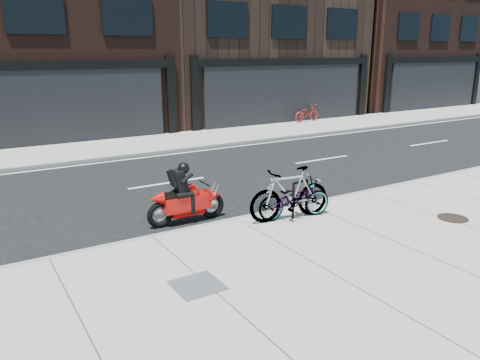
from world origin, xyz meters
TOP-DOWN VIEW (x-y plane):
  - ground at (0.00, 0.00)m, footprint 120.00×120.00m
  - sidewalk_near at (0.00, -5.00)m, footprint 60.00×6.00m
  - sidewalk_far at (0.00, 7.75)m, footprint 60.00×3.50m
  - building_mideast at (10.00, 14.50)m, footprint 12.00×10.00m
  - building_east at (22.00, 14.50)m, footprint 10.00×10.00m
  - bike_rack at (1.30, -2.60)m, footprint 0.50×0.14m
  - bicycle_front at (1.14, -2.60)m, footprint 1.83×0.92m
  - bicycle_rear at (1.00, -2.60)m, footprint 2.03×0.80m
  - motorcycle at (-0.82, -1.28)m, footprint 1.89×0.44m
  - bicycle_far at (10.99, 9.00)m, footprint 1.79×0.85m
  - manhole_cover at (4.17, -4.51)m, footprint 0.76×0.76m
  - utility_grate at (-2.15, -4.32)m, footprint 0.76×0.76m

SIDE VIEW (x-z plane):
  - ground at x=0.00m, z-range 0.00..0.00m
  - sidewalk_near at x=0.00m, z-range 0.00..0.13m
  - sidewalk_far at x=0.00m, z-range 0.00..0.13m
  - manhole_cover at x=4.17m, z-range 0.13..0.15m
  - utility_grate at x=-2.15m, z-range 0.13..0.15m
  - motorcycle at x=-0.82m, z-range -0.13..1.28m
  - bicycle_far at x=10.99m, z-range 0.13..1.04m
  - bicycle_front at x=1.14m, z-range 0.13..1.05m
  - bike_rack at x=1.30m, z-range 0.20..1.06m
  - bicycle_rear at x=1.00m, z-range 0.13..1.31m
  - building_mideast at x=10.00m, z-range 0.00..12.50m
  - building_east at x=22.00m, z-range 0.00..13.00m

